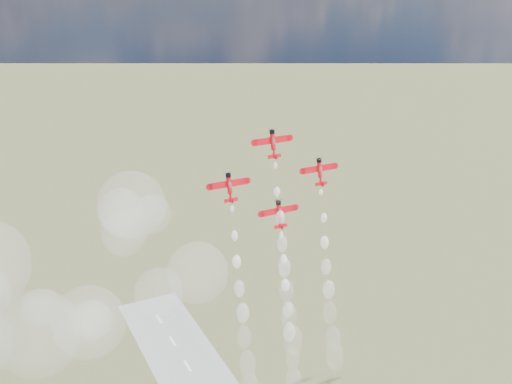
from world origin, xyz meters
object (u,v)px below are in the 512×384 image
at_px(plane_slot, 279,214).
at_px(plane_right, 320,171).
at_px(plane_lead, 273,143).
at_px(plane_left, 229,187).

bearing_deg(plane_slot, plane_right, 8.50).
bearing_deg(plane_lead, plane_right, -8.50).
xyz_separation_m(plane_lead, plane_right, (13.66, -2.04, -9.34)).
bearing_deg(plane_lead, plane_slot, -90.00).
xyz_separation_m(plane_right, plane_slot, (-13.66, -2.04, -9.34)).
height_order(plane_right, plane_slot, plane_right).
bearing_deg(plane_right, plane_lead, 171.50).
distance_m(plane_left, plane_slot, 16.67).
height_order(plane_left, plane_right, same).
bearing_deg(plane_slot, plane_lead, 90.00).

